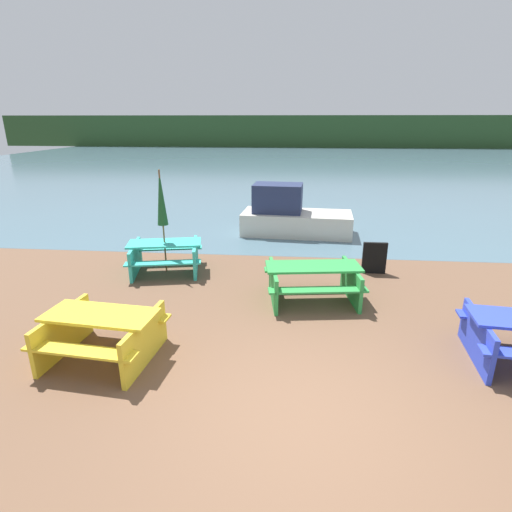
% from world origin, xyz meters
% --- Properties ---
extents(ground_plane, '(60.00, 60.00, 0.00)m').
position_xyz_m(ground_plane, '(0.00, 0.00, 0.00)').
color(ground_plane, brown).
extents(water, '(60.00, 50.00, 0.00)m').
position_xyz_m(water, '(0.00, 31.08, -0.00)').
color(water, slate).
rests_on(water, ground_plane).
extents(far_treeline, '(80.00, 1.60, 4.00)m').
position_xyz_m(far_treeline, '(0.00, 51.08, 2.00)').
color(far_treeline, '#284723').
rests_on(far_treeline, water).
extents(picnic_table_yellow, '(1.76, 1.53, 0.74)m').
position_xyz_m(picnic_table_yellow, '(-2.97, 1.08, 0.45)').
color(picnic_table_yellow, yellow).
rests_on(picnic_table_yellow, ground_plane).
extents(picnic_table_green, '(2.01, 1.62, 0.73)m').
position_xyz_m(picnic_table_green, '(0.25, 3.45, 0.45)').
color(picnic_table_green, green).
rests_on(picnic_table_green, ground_plane).
extents(picnic_table_teal, '(1.93, 1.69, 0.73)m').
position_xyz_m(picnic_table_teal, '(-3.15, 4.73, 0.44)').
color(picnic_table_teal, '#33B7A8').
rests_on(picnic_table_teal, ground_plane).
extents(umbrella_darkgreen, '(0.24, 0.24, 2.40)m').
position_xyz_m(umbrella_darkgreen, '(-3.15, 4.73, 1.75)').
color(umbrella_darkgreen, brown).
rests_on(umbrella_darkgreen, ground_plane).
extents(boat, '(3.49, 1.68, 1.57)m').
position_xyz_m(boat, '(-0.21, 8.37, 0.57)').
color(boat, beige).
rests_on(boat, water).
extents(signboard, '(0.55, 0.08, 0.75)m').
position_xyz_m(signboard, '(1.76, 5.07, 0.38)').
color(signboard, black).
rests_on(signboard, ground_plane).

